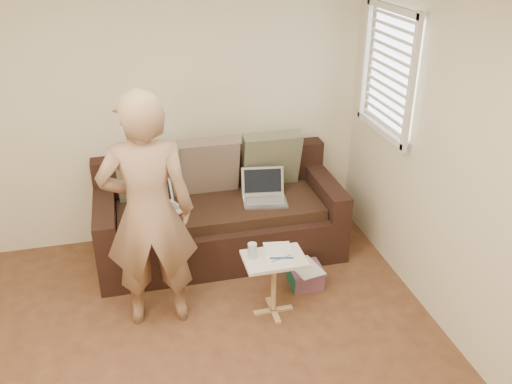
# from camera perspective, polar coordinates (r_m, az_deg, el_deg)

# --- Properties ---
(wall_back) EXTENTS (4.00, 0.00, 4.00)m
(wall_back) POSITION_cam_1_polar(r_m,az_deg,el_deg) (5.03, -11.38, 8.57)
(wall_back) COLOR beige
(wall_back) RESTS_ON ground
(wall_right) EXTENTS (0.00, 4.50, 4.50)m
(wall_right) POSITION_cam_1_polar(r_m,az_deg,el_deg) (3.68, 24.12, -0.29)
(wall_right) COLOR beige
(wall_right) RESTS_ON ground
(window_blinds) EXTENTS (0.12, 0.88, 1.08)m
(window_blinds) POSITION_cam_1_polar(r_m,az_deg,el_deg) (4.70, 13.75, 12.16)
(window_blinds) COLOR white
(window_blinds) RESTS_ON wall_right
(sofa) EXTENTS (2.20, 0.95, 0.85)m
(sofa) POSITION_cam_1_polar(r_m,az_deg,el_deg) (4.99, -3.84, -2.07)
(sofa) COLOR black
(sofa) RESTS_ON ground
(pillow_left) EXTENTS (0.55, 0.29, 0.57)m
(pillow_left) POSITION_cam_1_polar(r_m,az_deg,el_deg) (4.96, -11.24, 1.97)
(pillow_left) COLOR #5B6148
(pillow_left) RESTS_ON sofa
(pillow_mid) EXTENTS (0.55, 0.27, 0.57)m
(pillow_mid) POSITION_cam_1_polar(r_m,az_deg,el_deg) (5.02, -5.00, 2.74)
(pillow_mid) COLOR #6F584F
(pillow_mid) RESTS_ON sofa
(pillow_right) EXTENTS (0.55, 0.28, 0.57)m
(pillow_right) POSITION_cam_1_polar(r_m,az_deg,el_deg) (5.15, 1.57, 3.48)
(pillow_right) COLOR #5B6148
(pillow_right) RESTS_ON sofa
(laptop_silver) EXTENTS (0.43, 0.33, 0.26)m
(laptop_silver) POSITION_cam_1_polar(r_m,az_deg,el_deg) (4.94, 0.96, -1.09)
(laptop_silver) COLOR #B7BABC
(laptop_silver) RESTS_ON sofa
(laptop_white) EXTENTS (0.42, 0.38, 0.25)m
(laptop_white) POSITION_cam_1_polar(r_m,az_deg,el_deg) (4.84, -9.70, -2.11)
(laptop_white) COLOR white
(laptop_white) RESTS_ON sofa
(person) EXTENTS (0.71, 0.50, 1.86)m
(person) POSITION_cam_1_polar(r_m,az_deg,el_deg) (3.98, -11.23, -2.23)
(person) COLOR #956F51
(person) RESTS_ON ground
(side_table) EXTENTS (0.47, 0.33, 0.52)m
(side_table) POSITION_cam_1_polar(r_m,az_deg,el_deg) (4.32, 1.86, -9.72)
(side_table) COLOR silver
(side_table) RESTS_ON ground
(drinking_glass) EXTENTS (0.07, 0.07, 0.12)m
(drinking_glass) POSITION_cam_1_polar(r_m,az_deg,el_deg) (4.14, -0.39, -6.17)
(drinking_glass) COLOR silver
(drinking_glass) RESTS_ON side_table
(scissors) EXTENTS (0.18, 0.10, 0.02)m
(scissors) POSITION_cam_1_polar(r_m,az_deg,el_deg) (4.15, 2.69, -6.95)
(scissors) COLOR silver
(scissors) RESTS_ON side_table
(paper_on_table) EXTENTS (0.25, 0.33, 0.00)m
(paper_on_table) POSITION_cam_1_polar(r_m,az_deg,el_deg) (4.23, 2.37, -6.33)
(paper_on_table) COLOR white
(paper_on_table) RESTS_ON side_table
(striped_box) EXTENTS (0.28, 0.28, 0.18)m
(striped_box) POSITION_cam_1_polar(r_m,az_deg,el_deg) (4.73, 5.21, -8.75)
(striped_box) COLOR #D21F76
(striped_box) RESTS_ON ground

